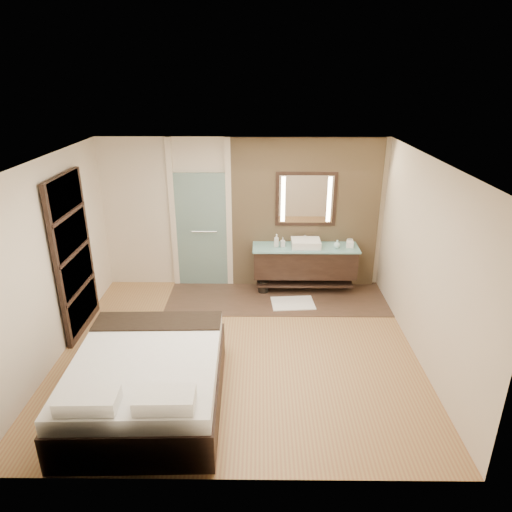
{
  "coord_description": "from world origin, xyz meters",
  "views": [
    {
      "loc": [
        0.3,
        -5.56,
        3.7
      ],
      "look_at": [
        0.24,
        0.6,
        1.21
      ],
      "focal_mm": 32.0,
      "sensor_mm": 36.0,
      "label": 1
    }
  ],
  "objects_px": {
    "vanity": "(305,261)",
    "waste_bin": "(263,286)",
    "mirror_unit": "(306,199)",
    "bed": "(148,380)"
  },
  "relations": [
    {
      "from": "vanity",
      "to": "waste_bin",
      "type": "xyz_separation_m",
      "value": [
        -0.74,
        -0.07,
        -0.46
      ]
    },
    {
      "from": "vanity",
      "to": "mirror_unit",
      "type": "bearing_deg",
      "value": 90.0
    },
    {
      "from": "vanity",
      "to": "waste_bin",
      "type": "relative_size",
      "value": 7.96
    },
    {
      "from": "mirror_unit",
      "to": "waste_bin",
      "type": "height_order",
      "value": "mirror_unit"
    },
    {
      "from": "vanity",
      "to": "mirror_unit",
      "type": "distance_m",
      "value": 1.1
    },
    {
      "from": "mirror_unit",
      "to": "bed",
      "type": "distance_m",
      "value": 4.14
    },
    {
      "from": "mirror_unit",
      "to": "bed",
      "type": "xyz_separation_m",
      "value": [
        -2.11,
        -3.31,
        -1.31
      ]
    },
    {
      "from": "mirror_unit",
      "to": "bed",
      "type": "height_order",
      "value": "mirror_unit"
    },
    {
      "from": "mirror_unit",
      "to": "waste_bin",
      "type": "xyz_separation_m",
      "value": [
        -0.74,
        -0.31,
        -1.53
      ]
    },
    {
      "from": "vanity",
      "to": "mirror_unit",
      "type": "xyz_separation_m",
      "value": [
        0.0,
        0.24,
        1.07
      ]
    }
  ]
}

